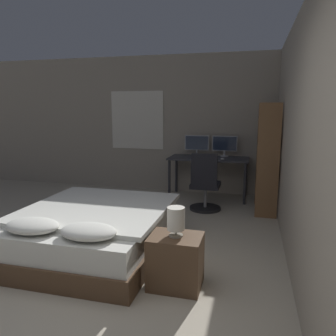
{
  "coord_description": "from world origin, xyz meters",
  "views": [
    {
      "loc": [
        1.38,
        -2.03,
        1.66
      ],
      "look_at": [
        0.11,
        2.84,
        0.75
      ],
      "focal_mm": 35.0,
      "sensor_mm": 36.0,
      "label": 1
    }
  ],
  "objects_px": {
    "bed": "(94,230)",
    "nightstand": "(176,261)",
    "bedside_lamp": "(176,219)",
    "computer_mouse": "(222,159)",
    "monitor_left": "(197,144)",
    "office_chair": "(205,188)",
    "bookshelf": "(268,155)",
    "monitor_right": "(225,145)",
    "keyboard": "(207,159)",
    "desk": "(209,162)"
  },
  "relations": [
    {
      "from": "bedside_lamp",
      "to": "monitor_right",
      "type": "bearing_deg",
      "value": 87.72
    },
    {
      "from": "nightstand",
      "to": "bedside_lamp",
      "type": "distance_m",
      "value": 0.41
    },
    {
      "from": "monitor_right",
      "to": "computer_mouse",
      "type": "relative_size",
      "value": 6.71
    },
    {
      "from": "monitor_left",
      "to": "office_chair",
      "type": "bearing_deg",
      "value": -72.82
    },
    {
      "from": "bedside_lamp",
      "to": "computer_mouse",
      "type": "relative_size",
      "value": 3.95
    },
    {
      "from": "desk",
      "to": "nightstand",
      "type": "bearing_deg",
      "value": -87.69
    },
    {
      "from": "monitor_right",
      "to": "keyboard",
      "type": "bearing_deg",
      "value": -119.72
    },
    {
      "from": "bookshelf",
      "to": "computer_mouse",
      "type": "bearing_deg",
      "value": 149.88
    },
    {
      "from": "bed",
      "to": "bookshelf",
      "type": "relative_size",
      "value": 1.09
    },
    {
      "from": "computer_mouse",
      "to": "monitor_left",
      "type": "bearing_deg",
      "value": 139.1
    },
    {
      "from": "office_chair",
      "to": "bookshelf",
      "type": "bearing_deg",
      "value": 8.61
    },
    {
      "from": "keyboard",
      "to": "bedside_lamp",
      "type": "bearing_deg",
      "value": -87.51
    },
    {
      "from": "monitor_left",
      "to": "bookshelf",
      "type": "xyz_separation_m",
      "value": [
        1.29,
        -0.9,
        -0.05
      ]
    },
    {
      "from": "office_chair",
      "to": "keyboard",
      "type": "bearing_deg",
      "value": 95.57
    },
    {
      "from": "nightstand",
      "to": "office_chair",
      "type": "distance_m",
      "value": 2.42
    },
    {
      "from": "nightstand",
      "to": "keyboard",
      "type": "height_order",
      "value": "keyboard"
    },
    {
      "from": "bed",
      "to": "office_chair",
      "type": "xyz_separation_m",
      "value": [
        1.02,
        1.91,
        0.12
      ]
    },
    {
      "from": "bookshelf",
      "to": "bed",
      "type": "bearing_deg",
      "value": -134.05
    },
    {
      "from": "bed",
      "to": "monitor_left",
      "type": "bearing_deg",
      "value": 76.69
    },
    {
      "from": "bedside_lamp",
      "to": "computer_mouse",
      "type": "xyz_separation_m",
      "value": [
        0.14,
        2.99,
        0.12
      ]
    },
    {
      "from": "bed",
      "to": "nightstand",
      "type": "xyz_separation_m",
      "value": [
        1.1,
        -0.51,
        -0.01
      ]
    },
    {
      "from": "desk",
      "to": "monitor_right",
      "type": "bearing_deg",
      "value": 41.42
    },
    {
      "from": "bed",
      "to": "office_chair",
      "type": "distance_m",
      "value": 2.17
    },
    {
      "from": "office_chair",
      "to": "bookshelf",
      "type": "distance_m",
      "value": 1.12
    },
    {
      "from": "computer_mouse",
      "to": "office_chair",
      "type": "xyz_separation_m",
      "value": [
        -0.22,
        -0.58,
        -0.4
      ]
    },
    {
      "from": "nightstand",
      "to": "office_chair",
      "type": "relative_size",
      "value": 0.52
    },
    {
      "from": "bed",
      "to": "computer_mouse",
      "type": "bearing_deg",
      "value": 63.49
    },
    {
      "from": "monitor_right",
      "to": "computer_mouse",
      "type": "xyz_separation_m",
      "value": [
        0.01,
        -0.47,
        -0.21
      ]
    },
    {
      "from": "bedside_lamp",
      "to": "desk",
      "type": "distance_m",
      "value": 3.23
    },
    {
      "from": "nightstand",
      "to": "monitor_left",
      "type": "bearing_deg",
      "value": 96.55
    },
    {
      "from": "bed",
      "to": "bedside_lamp",
      "type": "distance_m",
      "value": 1.27
    },
    {
      "from": "bed",
      "to": "monitor_right",
      "type": "height_order",
      "value": "monitor_right"
    },
    {
      "from": "desk",
      "to": "bookshelf",
      "type": "relative_size",
      "value": 0.84
    },
    {
      "from": "monitor_right",
      "to": "office_chair",
      "type": "relative_size",
      "value": 0.49
    },
    {
      "from": "bed",
      "to": "nightstand",
      "type": "distance_m",
      "value": 1.21
    },
    {
      "from": "keyboard",
      "to": "bookshelf",
      "type": "distance_m",
      "value": 1.12
    },
    {
      "from": "bed",
      "to": "computer_mouse",
      "type": "xyz_separation_m",
      "value": [
        1.24,
        2.49,
        0.52
      ]
    },
    {
      "from": "desk",
      "to": "monitor_left",
      "type": "height_order",
      "value": "monitor_left"
    },
    {
      "from": "office_chair",
      "to": "bookshelf",
      "type": "height_order",
      "value": "bookshelf"
    },
    {
      "from": "desk",
      "to": "computer_mouse",
      "type": "distance_m",
      "value": 0.38
    },
    {
      "from": "bedside_lamp",
      "to": "office_chair",
      "type": "height_order",
      "value": "office_chair"
    },
    {
      "from": "office_chair",
      "to": "monitor_left",
      "type": "bearing_deg",
      "value": 107.18
    },
    {
      "from": "bed",
      "to": "nightstand",
      "type": "relative_size",
      "value": 3.8
    },
    {
      "from": "bedside_lamp",
      "to": "computer_mouse",
      "type": "bearing_deg",
      "value": 87.25
    },
    {
      "from": "computer_mouse",
      "to": "bedside_lamp",
      "type": "bearing_deg",
      "value": -92.75
    },
    {
      "from": "nightstand",
      "to": "computer_mouse",
      "type": "relative_size",
      "value": 7.15
    },
    {
      "from": "keyboard",
      "to": "computer_mouse",
      "type": "relative_size",
      "value": 5.25
    },
    {
      "from": "bed",
      "to": "computer_mouse",
      "type": "height_order",
      "value": "computer_mouse"
    },
    {
      "from": "bedside_lamp",
      "to": "office_chair",
      "type": "relative_size",
      "value": 0.29
    },
    {
      "from": "bed",
      "to": "desk",
      "type": "distance_m",
      "value": 2.92
    }
  ]
}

